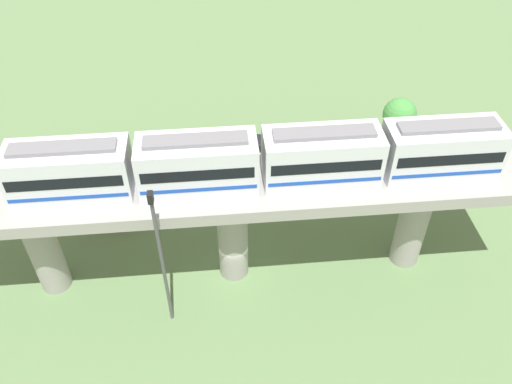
% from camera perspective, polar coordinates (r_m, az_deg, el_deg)
% --- Properties ---
extents(ground_plane, '(120.00, 120.00, 0.00)m').
position_cam_1_polar(ground_plane, '(35.76, -2.38, -8.45)').
color(ground_plane, '#5B7A4C').
extents(viaduct, '(5.20, 35.80, 7.81)m').
position_cam_1_polar(viaduct, '(31.30, -2.68, -1.34)').
color(viaduct, '#999691').
rests_on(viaduct, ground).
extents(train, '(2.64, 27.45, 3.24)m').
position_cam_1_polar(train, '(29.26, 0.46, 3.51)').
color(train, silver).
rests_on(train, viaduct).
extents(parked_car_red, '(2.18, 4.35, 1.76)m').
position_cam_1_polar(parked_car_red, '(40.14, -14.95, -1.67)').
color(parked_car_red, red).
rests_on(parked_car_red, ground).
extents(parked_car_yellow, '(2.58, 4.47, 1.76)m').
position_cam_1_polar(parked_car_yellow, '(43.84, -9.70, 3.62)').
color(parked_car_yellow, yellow).
rests_on(parked_car_yellow, ground).
extents(parked_car_black, '(2.22, 4.36, 1.76)m').
position_cam_1_polar(parked_car_black, '(44.14, 0.39, 4.61)').
color(parked_car_black, black).
rests_on(parked_car_black, ground).
extents(tree_near_viaduct, '(2.76, 2.76, 4.67)m').
position_cam_1_polar(tree_near_viaduct, '(45.45, 15.30, 8.10)').
color(tree_near_viaduct, brown).
rests_on(tree_near_viaduct, ground).
extents(signal_post, '(0.44, 0.28, 10.41)m').
position_cam_1_polar(signal_post, '(29.38, -10.25, -6.89)').
color(signal_post, '#4C4C51').
rests_on(signal_post, ground).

